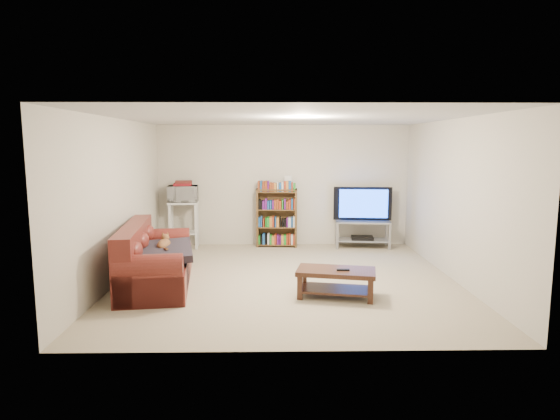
{
  "coord_description": "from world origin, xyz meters",
  "views": [
    {
      "loc": [
        -0.23,
        -6.86,
        2.02
      ],
      "look_at": [
        -0.1,
        0.4,
        1.0
      ],
      "focal_mm": 30.0,
      "sensor_mm": 36.0,
      "label": 1
    }
  ],
  "objects_px": {
    "coffee_table": "(336,278)",
    "bookshelf": "(277,217)",
    "tv_stand": "(362,229)",
    "sofa": "(151,264)"
  },
  "relations": [
    {
      "from": "coffee_table",
      "to": "tv_stand",
      "type": "height_order",
      "value": "tv_stand"
    },
    {
      "from": "coffee_table",
      "to": "bookshelf",
      "type": "relative_size",
      "value": 0.96
    },
    {
      "from": "sofa",
      "to": "bookshelf",
      "type": "xyz_separation_m",
      "value": [
        1.84,
        2.56,
        0.28
      ]
    },
    {
      "from": "sofa",
      "to": "tv_stand",
      "type": "relative_size",
      "value": 1.96
    },
    {
      "from": "coffee_table",
      "to": "bookshelf",
      "type": "height_order",
      "value": "bookshelf"
    },
    {
      "from": "tv_stand",
      "to": "bookshelf",
      "type": "distance_m",
      "value": 1.71
    },
    {
      "from": "coffee_table",
      "to": "bookshelf",
      "type": "bearing_deg",
      "value": 115.34
    },
    {
      "from": "coffee_table",
      "to": "tv_stand",
      "type": "xyz_separation_m",
      "value": [
        0.94,
        3.02,
        0.1
      ]
    },
    {
      "from": "sofa",
      "to": "coffee_table",
      "type": "bearing_deg",
      "value": -19.79
    },
    {
      "from": "tv_stand",
      "to": "bookshelf",
      "type": "xyz_separation_m",
      "value": [
        -1.69,
        0.11,
        0.24
      ]
    }
  ]
}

